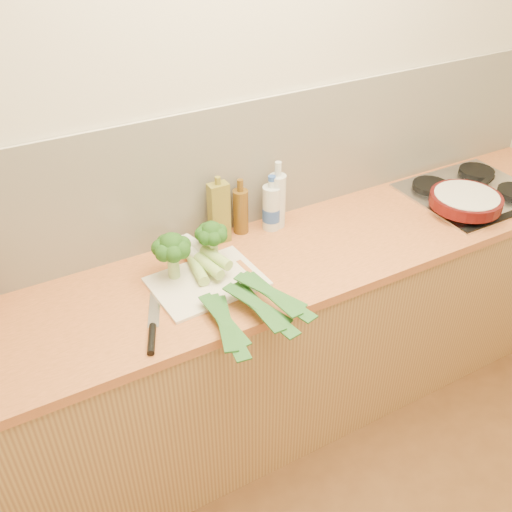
{
  "coord_description": "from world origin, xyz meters",
  "views": [
    {
      "loc": [
        -1.01,
        -0.37,
        2.2
      ],
      "look_at": [
        -0.19,
        1.1,
        1.02
      ],
      "focal_mm": 40.0,
      "sensor_mm": 36.0,
      "label": 1
    }
  ],
  "objects_px": {
    "gas_hob": "(473,192)",
    "chefs_knife": "(152,331)",
    "skillet": "(466,200)",
    "chopping_board": "(207,282)"
  },
  "relations": [
    {
      "from": "gas_hob",
      "to": "skillet",
      "type": "bearing_deg",
      "value": -148.49
    },
    {
      "from": "chefs_knife",
      "to": "skillet",
      "type": "xyz_separation_m",
      "value": [
        1.49,
        0.07,
        0.06
      ]
    },
    {
      "from": "chefs_knife",
      "to": "chopping_board",
      "type": "bearing_deg",
      "value": 53.48
    },
    {
      "from": "gas_hob",
      "to": "chopping_board",
      "type": "relative_size",
      "value": 1.46
    },
    {
      "from": "gas_hob",
      "to": "chefs_knife",
      "type": "xyz_separation_m",
      "value": [
        -1.65,
        -0.17,
        -0.0
      ]
    },
    {
      "from": "gas_hob",
      "to": "chefs_knife",
      "type": "bearing_deg",
      "value": -174.08
    },
    {
      "from": "skillet",
      "to": "chopping_board",
      "type": "bearing_deg",
      "value": 155.19
    },
    {
      "from": "gas_hob",
      "to": "skillet",
      "type": "distance_m",
      "value": 0.2
    },
    {
      "from": "gas_hob",
      "to": "chefs_knife",
      "type": "distance_m",
      "value": 1.66
    },
    {
      "from": "chopping_board",
      "to": "skillet",
      "type": "distance_m",
      "value": 1.22
    }
  ]
}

